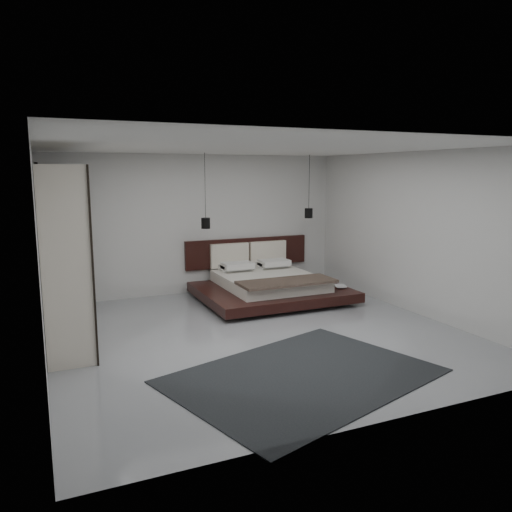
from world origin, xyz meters
name	(u,v)px	position (x,y,z in m)	size (l,w,h in m)	color
floor	(258,334)	(0.00, 0.00, 0.00)	(6.00, 6.00, 0.00)	#92959A
ceiling	(258,147)	(0.00, 0.00, 2.80)	(6.00, 6.00, 0.00)	white
wall_back	(198,224)	(0.00, 3.00, 1.40)	(6.00, 6.00, 0.00)	silver
wall_front	(387,284)	(0.00, -3.00, 1.40)	(6.00, 6.00, 0.00)	silver
wall_left	(39,257)	(-3.00, 0.00, 1.40)	(6.00, 6.00, 0.00)	silver
wall_right	(417,233)	(3.00, 0.00, 1.40)	(6.00, 6.00, 0.00)	silver
lattice_screen	(41,240)	(-2.95, 2.45, 1.30)	(0.05, 0.90, 2.60)	black
bed	(268,284)	(1.06, 1.91, 0.28)	(2.73, 2.37, 1.07)	black
book_lower	(335,287)	(2.18, 1.26, 0.27)	(0.19, 0.26, 0.02)	#99724C
book_upper	(335,286)	(2.16, 1.23, 0.29)	(0.20, 0.28, 0.02)	#99724C
pendant_left	(206,223)	(-0.06, 2.33, 1.49)	(0.17, 0.17, 1.42)	black
pendant_right	(309,213)	(2.18, 2.33, 1.61)	(0.17, 0.17, 1.30)	black
wardrobe	(62,255)	(-2.70, 0.94, 1.27)	(0.61, 2.59, 2.54)	silver
rug	(303,376)	(-0.16, -1.70, 0.01)	(3.08, 2.20, 0.01)	black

